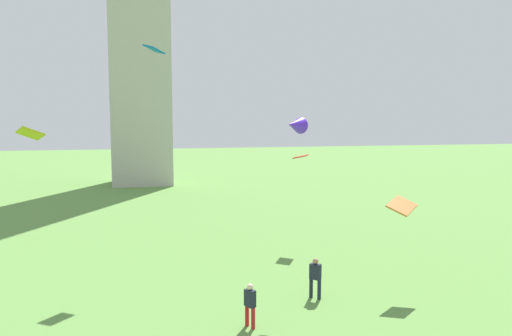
{
  "coord_description": "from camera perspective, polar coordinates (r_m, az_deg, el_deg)",
  "views": [
    {
      "loc": [
        -3.3,
        -2.03,
        8.27
      ],
      "look_at": [
        0.84,
        17.79,
        6.11
      ],
      "focal_mm": 36.06,
      "sensor_mm": 36.0,
      "label": 1
    }
  ],
  "objects": [
    {
      "name": "kite_flying_2",
      "position": [
        24.85,
        15.88,
        -4.05
      ],
      "size": [
        1.83,
        1.72,
        0.75
      ],
      "rotation": [
        0.0,
        0.0,
        3.9
      ],
      "color": "#C5702F"
    },
    {
      "name": "kite_flying_1",
      "position": [
        23.3,
        4.32,
        4.77
      ],
      "size": [
        1.34,
        1.33,
        0.84
      ],
      "rotation": [
        0.0,
        0.0,
        5.47
      ],
      "color": "#5024E2"
    },
    {
      "name": "person_0",
      "position": [
        20.51,
        -0.67,
        -14.71
      ],
      "size": [
        0.44,
        0.52,
        1.74
      ],
      "rotation": [
        0.0,
        0.0,
        2.04
      ],
      "color": "red",
      "rests_on": "ground_plane"
    },
    {
      "name": "kite_flying_3",
      "position": [
        27.91,
        -23.77,
        3.53
      ],
      "size": [
        1.65,
        1.83,
        0.81
      ],
      "rotation": [
        0.0,
        0.0,
        1.99
      ],
      "color": "#B2B415"
    },
    {
      "name": "kite_flying_5",
      "position": [
        32.32,
        4.98,
        1.28
      ],
      "size": [
        1.3,
        1.47,
        0.26
      ],
      "rotation": [
        0.0,
        0.0,
        4.25
      ],
      "color": "red"
    },
    {
      "name": "person_1",
      "position": [
        23.58,
        6.59,
        -11.79
      ],
      "size": [
        0.54,
        0.53,
        1.85
      ],
      "rotation": [
        0.0,
        0.0,
        5.5
      ],
      "color": "#1E2333",
      "rests_on": "ground_plane"
    },
    {
      "name": "kite_flying_6",
      "position": [
        29.14,
        -11.23,
        12.79
      ],
      "size": [
        1.24,
        1.31,
        0.48
      ],
      "rotation": [
        0.0,
        0.0,
        3.99
      ],
      "color": "#055BBB"
    }
  ]
}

